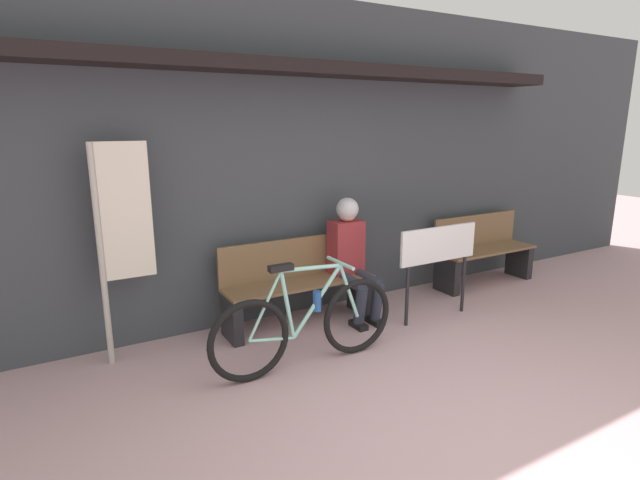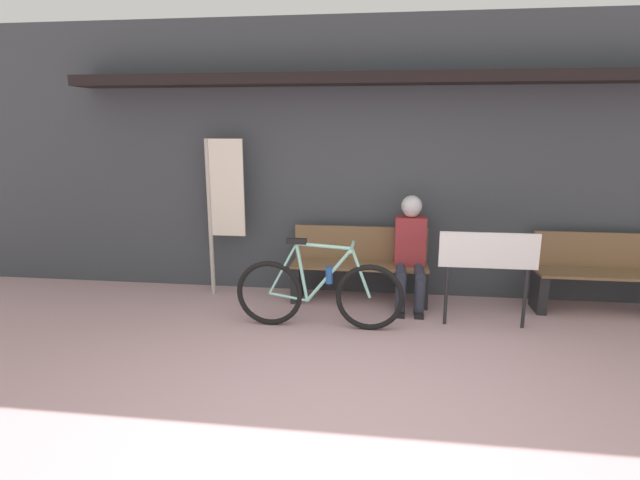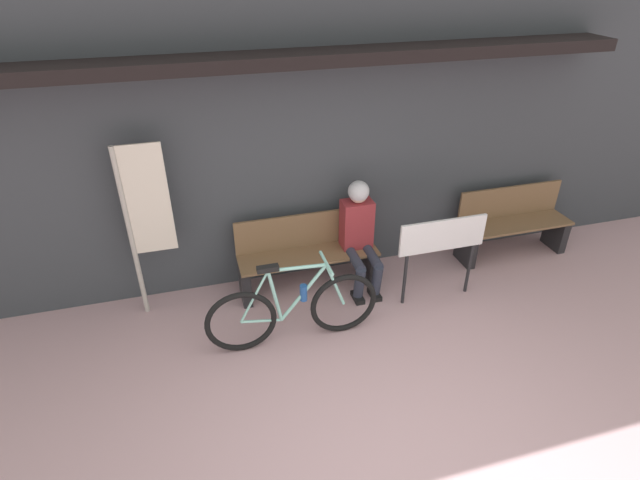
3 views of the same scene
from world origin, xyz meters
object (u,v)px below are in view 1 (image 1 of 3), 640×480
at_px(person_seated, 351,250).
at_px(signboard, 438,250).
at_px(park_bench_near, 298,286).
at_px(banner_pole, 118,227).
at_px(bicycle, 306,325).
at_px(park_bench_far, 483,253).

xyz_separation_m(person_seated, signboard, (0.74, -0.49, 0.01)).
distance_m(park_bench_near, banner_pole, 1.80).
distance_m(park_bench_near, bicycle, 0.92).
height_order(banner_pole, signboard, banner_pole).
relative_size(park_bench_far, signboard, 1.42).
bearing_deg(person_seated, signboard, -33.55).
xyz_separation_m(park_bench_near, person_seated, (0.56, -0.11, 0.32)).
bearing_deg(park_bench_near, signboard, -24.65).
height_order(bicycle, person_seated, person_seated).
relative_size(park_bench_near, park_bench_far, 1.11).
bearing_deg(bicycle, person_seated, 38.74).
relative_size(person_seated, park_bench_far, 0.90).
relative_size(person_seated, banner_pole, 0.68).
bearing_deg(signboard, bicycle, -171.43).
bearing_deg(bicycle, banner_pole, 145.37).
bearing_deg(person_seated, banner_pole, 176.46).
distance_m(bicycle, signboard, 1.72).
distance_m(person_seated, banner_pole, 2.24).
height_order(park_bench_near, bicycle, bicycle).
relative_size(bicycle, person_seated, 1.35).
height_order(person_seated, signboard, person_seated).
bearing_deg(park_bench_far, park_bench_near, 179.94).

